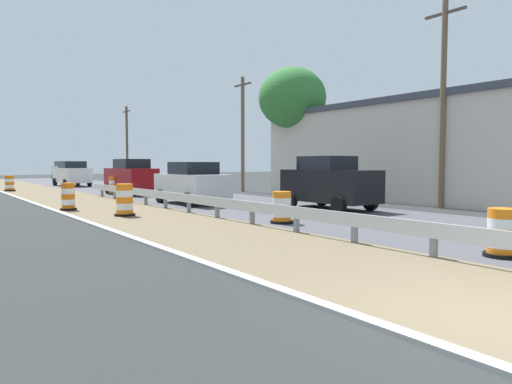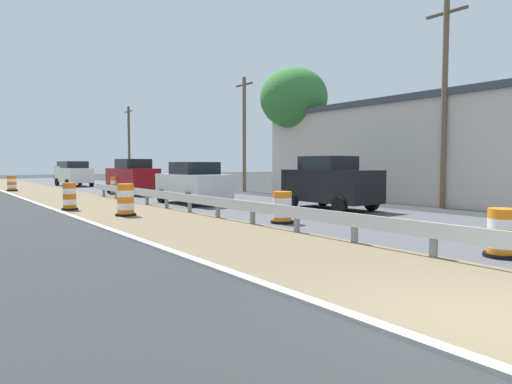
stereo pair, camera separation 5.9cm
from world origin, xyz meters
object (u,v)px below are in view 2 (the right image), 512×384
Objects in this scene: traffic_barrel_far at (70,198)px; car_trailing_near_lane at (67,171)px; traffic_barrel_farther at (116,187)px; traffic_barrel_close at (282,209)px; car_lead_far_lane at (74,174)px; car_trailing_far_lane at (193,183)px; car_mid_far_lane at (330,183)px; traffic_barrel_nearest at (502,235)px; car_lead_near_lane at (132,177)px; utility_pole_far at (129,143)px; traffic_barrel_mid at (126,201)px; utility_pole_mid at (244,132)px; utility_pole_near at (444,102)px; traffic_barrel_farthest at (12,184)px.

car_trailing_near_lane is (8.53, 35.57, 0.56)m from traffic_barrel_far.
traffic_barrel_close is at bearing -91.08° from traffic_barrel_farther.
traffic_barrel_close is 16.29m from traffic_barrel_farther.
car_lead_far_lane is 20.70m from car_trailing_far_lane.
car_mid_far_lane is (4.07, -14.06, 0.61)m from traffic_barrel_farther.
traffic_barrel_farther reaches higher than traffic_barrel_nearest.
car_lead_near_lane is 0.94× the size of car_lead_far_lane.
car_lead_near_lane is 0.57× the size of utility_pole_far.
traffic_barrel_far is 0.27× the size of car_trailing_far_lane.
car_lead_far_lane is 26.42m from car_mid_far_lane.
traffic_barrel_mid is at bearing -11.76° from car_trailing_near_lane.
traffic_barrel_mid is at bearing -110.88° from utility_pole_far.
car_lead_near_lane is at bearing 85.81° from traffic_barrel_close.
utility_pole_near is at bearing -89.26° from utility_pole_mid.
traffic_barrel_far is 0.24× the size of car_trailing_near_lane.
car_lead_far_lane reaches higher than traffic_barrel_mid.
car_lead_near_lane is (1.15, 15.70, 0.62)m from traffic_barrel_close.
traffic_barrel_mid is 1.11× the size of traffic_barrel_farthest.
traffic_barrel_mid is 8.09m from car_mid_far_lane.
car_trailing_near_lane is (3.03, 28.04, -0.01)m from car_lead_near_lane.
car_trailing_near_lane is (3.87, 27.46, 0.58)m from traffic_barrel_farther.
car_trailing_far_lane is (-3.17, -36.01, -0.09)m from car_trailing_near_lane.
traffic_barrel_close is 0.13× the size of utility_pole_far.
traffic_barrel_nearest is 42.26m from utility_pole_far.
traffic_barrel_close is 0.12× the size of utility_pole_near.
utility_pole_mid reaches higher than car_lead_far_lane.
traffic_barrel_farther is at bearing 116.14° from utility_pole_near.
traffic_barrel_mid is 0.25× the size of car_lead_far_lane.
utility_pole_mid is 0.98× the size of utility_pole_far.
utility_pole_far is at bearing 64.83° from traffic_barrel_far.
utility_pole_near is at bearing -63.86° from traffic_barrel_farther.
traffic_barrel_farther is (3.55, 11.39, -0.04)m from traffic_barrel_mid.
traffic_barrel_nearest is at bearing 175.88° from car_trailing_far_lane.
car_mid_far_lane reaches higher than car_lead_far_lane.
traffic_barrel_far is (-1.11, 3.27, -0.02)m from traffic_barrel_mid.
traffic_barrel_farther is 0.26× the size of car_mid_far_lane.
traffic_barrel_farthest reaches higher than traffic_barrel_nearest.
traffic_barrel_farthest is at bearing 100.06° from traffic_barrel_close.
traffic_barrel_close is 0.22× the size of car_trailing_near_lane.
car_trailing_far_lane is (0.71, -8.55, 0.50)m from traffic_barrel_farther.
traffic_barrel_farther is at bearing 60.13° from traffic_barrel_far.
utility_pole_far is (12.38, 10.88, 3.54)m from traffic_barrel_farthest.
car_mid_far_lane is 6.45m from car_trailing_far_lane.
traffic_barrel_mid is 15.05m from utility_pole_mid.
traffic_barrel_nearest is at bearing -81.60° from traffic_barrel_farthest.
car_lead_near_lane is 28.21m from car_trailing_near_lane.
utility_pole_mid reaches higher than car_trailing_far_lane.
traffic_barrel_farthest is 21.58m from car_trailing_near_lane.
utility_pole_near is (4.05, -2.49, 3.34)m from car_mid_far_lane.
car_lead_near_lane is (0.85, -0.59, 0.59)m from traffic_barrel_farther.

